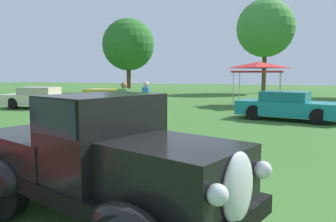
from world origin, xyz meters
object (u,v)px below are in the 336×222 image
at_px(show_car_cream, 42,98).
at_px(show_car_yellow, 110,101).
at_px(spectator_by_row, 124,105).
at_px(show_car_teal, 288,106).
at_px(feature_pickup_truck, 100,160).
at_px(canopy_tent_left_field, 259,66).
at_px(spectator_near_truck, 146,102).

relative_size(show_car_cream, show_car_yellow, 1.01).
xyz_separation_m(show_car_cream, spectator_by_row, (8.03, -5.20, 0.31)).
distance_m(show_car_teal, spectator_by_row, 7.17).
xyz_separation_m(feature_pickup_truck, spectator_by_row, (-2.98, 6.36, 0.05)).
height_order(show_car_cream, canopy_tent_left_field, canopy_tent_left_field).
bearing_deg(show_car_yellow, spectator_near_truck, -42.03).
height_order(show_car_cream, show_car_teal, same).
xyz_separation_m(show_car_cream, spectator_near_truck, (8.21, -3.78, 0.31)).
bearing_deg(feature_pickup_truck, show_car_yellow, 119.55).
distance_m(spectator_near_truck, spectator_by_row, 1.43).
distance_m(show_car_cream, show_car_yellow, 4.98).
height_order(show_car_yellow, show_car_teal, same).
distance_m(feature_pickup_truck, canopy_tent_left_field, 17.51).
distance_m(show_car_cream, canopy_tent_left_field, 13.02).
bearing_deg(spectator_near_truck, show_car_yellow, 137.97).
relative_size(feature_pickup_truck, show_car_cream, 0.92).
height_order(spectator_near_truck, spectator_by_row, same).
bearing_deg(canopy_tent_left_field, show_car_teal, -73.91).
xyz_separation_m(show_car_cream, canopy_tent_left_field, (11.47, 5.87, 1.82)).
relative_size(spectator_near_truck, spectator_by_row, 1.00).
height_order(show_car_cream, show_car_yellow, same).
bearing_deg(show_car_cream, show_car_yellow, -9.34).
bearing_deg(feature_pickup_truck, spectator_by_row, 115.11).
bearing_deg(show_car_teal, show_car_yellow, -176.52).
relative_size(feature_pickup_truck, spectator_near_truck, 2.54).
xyz_separation_m(show_car_yellow, spectator_by_row, (3.11, -4.39, 0.31)).
xyz_separation_m(show_car_yellow, show_car_teal, (8.34, 0.51, -0.00)).
height_order(feature_pickup_truck, show_car_teal, feature_pickup_truck).
relative_size(feature_pickup_truck, show_car_yellow, 0.92).
height_order(feature_pickup_truck, show_car_yellow, feature_pickup_truck).
distance_m(show_car_yellow, spectator_near_truck, 4.44).
distance_m(show_car_cream, spectator_by_row, 9.57).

